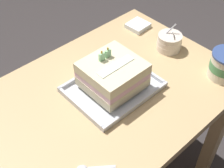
% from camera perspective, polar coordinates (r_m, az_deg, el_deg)
% --- Properties ---
extents(dining_table, '(1.00, 0.72, 0.78)m').
position_cam_1_polar(dining_table, '(1.32, -0.15, -5.04)').
color(dining_table, tan).
rests_on(dining_table, ground_plane).
extents(foil_tray, '(0.34, 0.27, 0.02)m').
position_cam_1_polar(foil_tray, '(1.22, 0.17, -0.71)').
color(foil_tray, silver).
rests_on(foil_tray, dining_table).
extents(birthday_cake, '(0.21, 0.20, 0.15)m').
position_cam_1_polar(birthday_cake, '(1.17, 0.17, 1.72)').
color(birthday_cake, beige).
rests_on(birthday_cake, foil_tray).
extents(bowl_stack, '(0.11, 0.11, 0.12)m').
position_cam_1_polar(bowl_stack, '(1.42, 10.48, 7.60)').
color(bowl_stack, silver).
rests_on(bowl_stack, dining_table).
extents(serving_spoon_near_tray, '(0.11, 0.09, 0.01)m').
position_cam_1_polar(serving_spoon_near_tray, '(1.01, -4.69, -15.14)').
color(serving_spoon_near_tray, silver).
rests_on(serving_spoon_near_tray, dining_table).
extents(napkin_pile, '(0.10, 0.10, 0.02)m').
position_cam_1_polar(napkin_pile, '(1.55, 4.78, 10.65)').
color(napkin_pile, white).
rests_on(napkin_pile, dining_table).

